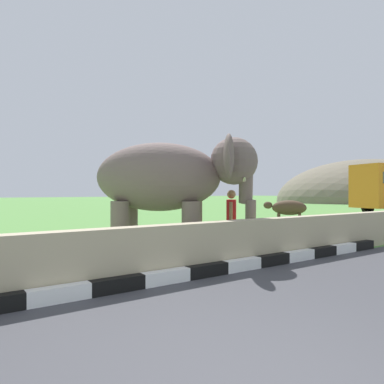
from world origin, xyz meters
name	(u,v)px	position (x,y,z in m)	size (l,w,h in m)	color
striped_curb	(90,290)	(-0.35, 3.78, 0.12)	(16.20, 0.20, 0.24)	white
barrier_parapet	(202,248)	(2.00, 4.08, 0.50)	(28.00, 0.36, 1.00)	tan
elephant	(173,179)	(2.52, 5.96, 1.92)	(3.91, 3.73, 2.94)	#705C58
person_handler	(231,217)	(4.09, 5.56, 0.93)	(0.52, 0.53, 1.66)	navy
cow_near	(288,208)	(10.48, 8.96, 0.87)	(1.46, 1.77, 1.23)	#473323
hill_east	(368,202)	(55.00, 29.32, 0.00)	(32.77, 26.22, 13.74)	#6E6654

